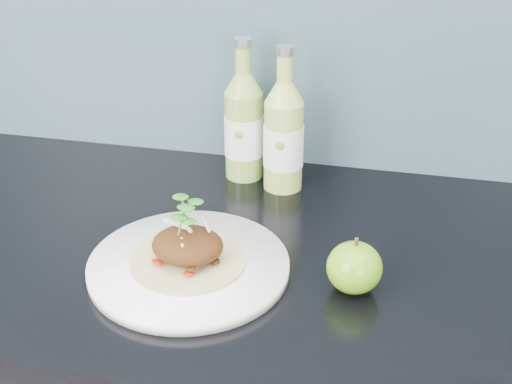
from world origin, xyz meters
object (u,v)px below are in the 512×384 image
Objects in this scene: green_apple at (354,267)px; cider_bottle_right at (284,136)px; dinner_plate at (189,266)px; cider_bottle_left at (244,126)px.

green_apple is 0.34× the size of cider_bottle_right.
dinner_plate is 1.48× the size of cider_bottle_left.
cider_bottle_left is 1.00× the size of cider_bottle_right.
cider_bottle_left is 0.08m from cider_bottle_right.
cider_bottle_right is (0.07, -0.03, 0.00)m from cider_bottle_left.
green_apple is (0.22, 0.01, 0.03)m from dinner_plate.
cider_bottle_left is at bearing 138.71° from cider_bottle_right.
cider_bottle_left is (-0.21, 0.29, 0.06)m from green_apple.
cider_bottle_right reaches higher than green_apple.
cider_bottle_left is at bearing 126.63° from green_apple.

